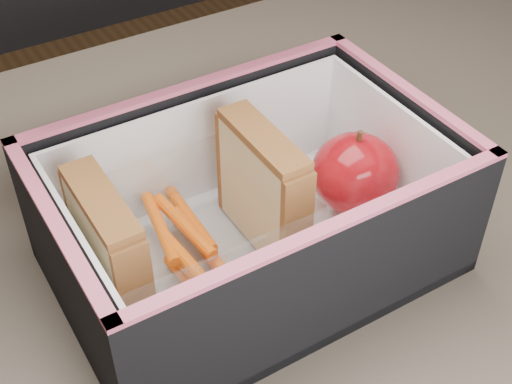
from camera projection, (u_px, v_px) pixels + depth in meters
kitchen_table at (249, 328)px, 0.65m from camera, size 1.20×0.80×0.75m
lunch_bag at (248, 198)px, 0.55m from camera, size 0.30×0.34×0.26m
plastic_tub at (191, 236)px, 0.54m from camera, size 0.17×0.12×0.07m
sandwich_left at (109, 250)px, 0.51m from camera, size 0.03×0.09×0.10m
sandwich_right at (263, 188)px, 0.56m from camera, size 0.03×0.09×0.10m
carrot_sticks at (194, 257)px, 0.55m from camera, size 0.05×0.15×0.03m
paper_napkin at (343, 207)px, 0.61m from camera, size 0.10×0.10×0.01m
red_apple at (355, 173)px, 0.59m from camera, size 0.09×0.09×0.08m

